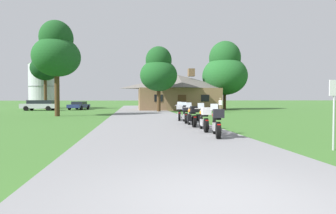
# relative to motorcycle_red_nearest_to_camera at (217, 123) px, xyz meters

# --- Properties ---
(ground_plane) EXTENTS (500.00, 500.00, 0.00)m
(ground_plane) POSITION_rel_motorcycle_red_nearest_to_camera_xyz_m (-2.04, 13.36, -0.62)
(ground_plane) COLOR #386628
(asphalt_driveway) EXTENTS (6.40, 80.00, 0.06)m
(asphalt_driveway) POSITION_rel_motorcycle_red_nearest_to_camera_xyz_m (-2.04, 11.36, -0.59)
(asphalt_driveway) COLOR slate
(asphalt_driveway) RESTS_ON ground
(motorcycle_red_nearest_to_camera) EXTENTS (0.84, 2.07, 1.30)m
(motorcycle_red_nearest_to_camera) POSITION_rel_motorcycle_red_nearest_to_camera_xyz_m (0.00, 0.00, 0.00)
(motorcycle_red_nearest_to_camera) COLOR black
(motorcycle_red_nearest_to_camera) RESTS_ON asphalt_driveway
(motorcycle_orange_second_in_row) EXTENTS (0.68, 2.08, 1.30)m
(motorcycle_orange_second_in_row) POSITION_rel_motorcycle_red_nearest_to_camera_xyz_m (0.02, 1.98, 0.00)
(motorcycle_orange_second_in_row) COLOR black
(motorcycle_orange_second_in_row) RESTS_ON asphalt_driveway
(motorcycle_orange_third_in_row) EXTENTS (0.73, 2.08, 1.30)m
(motorcycle_orange_third_in_row) POSITION_rel_motorcycle_red_nearest_to_camera_xyz_m (-0.08, 4.06, -0.01)
(motorcycle_orange_third_in_row) COLOR black
(motorcycle_orange_third_in_row) RESTS_ON asphalt_driveway
(motorcycle_blue_fourth_in_row) EXTENTS (0.70, 2.08, 1.30)m
(motorcycle_blue_fourth_in_row) POSITION_rel_motorcycle_red_nearest_to_camera_xyz_m (-0.01, 6.39, 0.00)
(motorcycle_blue_fourth_in_row) COLOR black
(motorcycle_blue_fourth_in_row) RESTS_ON asphalt_driveway
(motorcycle_green_farthest_in_row) EXTENTS (0.81, 2.07, 1.30)m
(motorcycle_green_farthest_in_row) POSITION_rel_motorcycle_red_nearest_to_camera_xyz_m (-0.03, 8.46, 0.00)
(motorcycle_green_farthest_in_row) COLOR black
(motorcycle_green_farthest_in_row) RESTS_ON asphalt_driveway
(stone_lodge) EXTENTS (11.77, 7.43, 5.95)m
(stone_lodge) POSITION_rel_motorcycle_red_nearest_to_camera_xyz_m (3.15, 28.12, 1.98)
(stone_lodge) COLOR brown
(stone_lodge) RESTS_ON ground
(bystander_white_shirt_near_lodge) EXTENTS (0.37, 0.49, 1.69)m
(bystander_white_shirt_near_lodge) POSITION_rel_motorcycle_red_nearest_to_camera_xyz_m (6.98, 20.38, 0.33)
(bystander_white_shirt_near_lodge) COLOR #75664C
(bystander_white_shirt_near_lodge) RESTS_ON ground
(metal_signpost_roadside) EXTENTS (0.36, 0.06, 2.14)m
(metal_signpost_roadside) POSITION_rel_motorcycle_red_nearest_to_camera_xyz_m (2.73, -2.97, 0.73)
(metal_signpost_roadside) COLOR #9EA0A5
(metal_signpost_roadside) RESTS_ON ground
(tree_by_lodge_front) EXTENTS (4.47, 4.47, 7.86)m
(tree_by_lodge_front) POSITION_rel_motorcycle_red_nearest_to_camera_xyz_m (-0.18, 22.04, 4.30)
(tree_by_lodge_front) COLOR #422D19
(tree_by_lodge_front) RESTS_ON ground
(tree_right_of_lodge) EXTENTS (6.69, 6.69, 10.19)m
(tree_right_of_lodge) POSITION_rel_motorcycle_red_nearest_to_camera_xyz_m (10.38, 28.68, 5.18)
(tree_right_of_lodge) COLOR #422D19
(tree_right_of_lodge) RESTS_ON ground
(tree_left_near) EXTENTS (4.21, 4.21, 8.63)m
(tree_left_near) POSITION_rel_motorcycle_red_nearest_to_camera_xyz_m (-10.10, 15.19, 5.22)
(tree_left_near) COLOR #422D19
(tree_left_near) RESTS_ON ground
(tree_left_far) EXTENTS (4.27, 4.27, 9.54)m
(tree_left_far) POSITION_rel_motorcycle_red_nearest_to_camera_xyz_m (-16.55, 33.20, 6.09)
(tree_left_far) COLOR #422D19
(tree_left_far) RESTS_ON ground
(metal_silo_distant) EXTENTS (4.44, 4.44, 8.39)m
(metal_silo_distant) POSITION_rel_motorcycle_red_nearest_to_camera_xyz_m (-18.22, 37.30, 3.59)
(metal_silo_distant) COLOR #B2B7BC
(metal_silo_distant) RESTS_ON ground
(parked_silver_suv_far_left) EXTENTS (4.71, 2.13, 1.40)m
(parked_silver_suv_far_left) POSITION_rel_motorcycle_red_nearest_to_camera_xyz_m (-15.66, 28.00, 0.16)
(parked_silver_suv_far_left) COLOR #ADAFB7
(parked_silver_suv_far_left) RESTS_ON ground
(parked_navy_sedan_far_left) EXTENTS (2.63, 4.48, 1.20)m
(parked_navy_sedan_far_left) POSITION_rel_motorcycle_red_nearest_to_camera_xyz_m (-11.01, 30.15, 0.02)
(parked_navy_sedan_far_left) COLOR navy
(parked_navy_sedan_far_left) RESTS_ON ground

